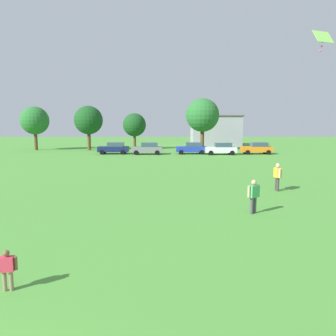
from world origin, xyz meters
The scene contains 15 objects.
ground_plane centered at (0.00, 30.00, 0.00)m, with size 160.00×160.00×0.00m, color #4C9338.
child_kite_flyer centered at (-0.31, 4.53, 0.63)m, with size 0.50×0.24×1.06m.
adult_bystander centered at (7.66, 11.56, 0.95)m, with size 0.65×0.54×1.60m.
bystander_near_trees centered at (10.55, 16.75, 1.04)m, with size 0.34×0.83×1.75m.
kite centered at (11.59, 14.01, 8.51)m, with size 1.15×0.81×1.07m.
parked_car_navy_0 centered at (-4.06, 42.56, 0.86)m, with size 4.30×2.02×1.68m.
parked_car_gray_1 centered at (0.81, 41.95, 0.86)m, with size 4.30×2.02×1.68m.
parked_car_blue_2 centered at (7.08, 42.62, 0.86)m, with size 4.30×2.02×1.68m.
parked_car_white_3 centered at (11.13, 41.53, 0.86)m, with size 4.30×2.02×1.68m.
parked_car_orange_4 centered at (16.40, 42.45, 0.86)m, with size 4.30×2.02×1.68m.
tree_far_left centered at (-18.32, 50.11, 4.84)m, with size 4.60×4.60×7.17m.
tree_left centered at (-9.37, 49.79, 4.89)m, with size 4.65×4.65×7.25m.
tree_right centered at (-2.04, 51.68, 4.13)m, with size 3.93×3.93×6.12m.
tree_far_right centered at (9.29, 49.43, 5.68)m, with size 5.40×5.40×8.42m.
house_left centered at (13.24, 61.95, 3.01)m, with size 9.87×7.96×6.00m.
Camera 1 is at (3.68, -2.96, 4.11)m, focal length 34.07 mm.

